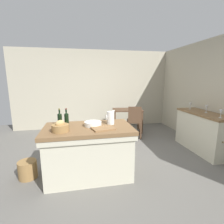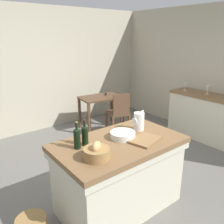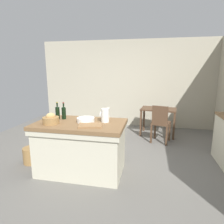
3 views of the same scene
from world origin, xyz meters
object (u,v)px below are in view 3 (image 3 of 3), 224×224
object	(u,v)px
bread_basket	(51,120)
wine_bottle_amber	(58,112)
writing_desk	(158,113)
cutting_board	(90,125)
island_table	(81,145)
wine_bottle_dark	(64,112)
wash_bowl	(86,120)
pitcher	(105,115)
wicker_hamper	(31,155)
wooden_chair	(161,122)

from	to	relation	value
bread_basket	wine_bottle_amber	xyz separation A→B (m)	(-0.04, 0.30, 0.06)
writing_desk	cutting_board	size ratio (longest dim) A/B	2.76
island_table	bread_basket	distance (m)	0.65
wine_bottle_dark	wine_bottle_amber	xyz separation A→B (m)	(-0.11, -0.02, 0.00)
wash_bowl	pitcher	bearing A→B (deg)	10.81
writing_desk	pitcher	bearing A→B (deg)	-113.77
bread_basket	cutting_board	distance (m)	0.66
writing_desk	cutting_board	distance (m)	2.67
cutting_board	wine_bottle_amber	world-z (taller)	wine_bottle_amber
writing_desk	wash_bowl	size ratio (longest dim) A/B	3.30
island_table	wicker_hamper	bearing A→B (deg)	173.89
wash_bowl	bread_basket	xyz separation A→B (m)	(-0.51, -0.21, 0.03)
pitcher	cutting_board	xyz separation A→B (m)	(-0.17, -0.28, -0.10)
cutting_board	wine_bottle_dark	xyz separation A→B (m)	(-0.58, 0.33, 0.11)
wash_bowl	wicker_hamper	world-z (taller)	wash_bowl
pitcher	wicker_hamper	xyz separation A→B (m)	(-1.44, 0.01, -0.84)
bread_basket	cutting_board	size ratio (longest dim) A/B	0.74
wine_bottle_dark	writing_desk	bearing A→B (deg)	50.83
cutting_board	wine_bottle_amber	size ratio (longest dim) A/B	1.15
wicker_hamper	bread_basket	bearing A→B (deg)	-24.34
island_table	wash_bowl	size ratio (longest dim) A/B	5.04
wooden_chair	cutting_board	bearing A→B (deg)	-121.94
writing_desk	bread_basket	bearing A→B (deg)	-126.33
wine_bottle_amber	wicker_hamper	distance (m)	1.03
wooden_chair	pitcher	xyz separation A→B (m)	(-0.97, -1.55, 0.49)
cutting_board	wine_bottle_dark	world-z (taller)	wine_bottle_dark
island_table	cutting_board	world-z (taller)	cutting_board
bread_basket	wine_bottle_amber	world-z (taller)	wine_bottle_amber
wash_bowl	cutting_board	bearing A→B (deg)	-56.35
wooden_chair	wine_bottle_dark	world-z (taller)	wine_bottle_dark
wicker_hamper	island_table	bearing A→B (deg)	-6.11
wooden_chair	wine_bottle_dark	xyz separation A→B (m)	(-1.73, -1.50, 0.49)
writing_desk	wine_bottle_amber	bearing A→B (deg)	-130.65
wicker_hamper	wine_bottle_dark	bearing A→B (deg)	3.94
pitcher	writing_desk	bearing A→B (deg)	66.23
island_table	pitcher	size ratio (longest dim) A/B	5.49
wooden_chair	bread_basket	size ratio (longest dim) A/B	3.57
wine_bottle_dark	wicker_hamper	distance (m)	1.09
wooden_chair	bread_basket	world-z (taller)	bread_basket
cutting_board	wash_bowl	bearing A→B (deg)	123.65
wash_bowl	wine_bottle_amber	bearing A→B (deg)	170.27
island_table	wooden_chair	size ratio (longest dim) A/B	1.60
island_table	bread_basket	size ratio (longest dim) A/B	5.70
wine_bottle_amber	pitcher	bearing A→B (deg)	-2.23
cutting_board	pitcher	bearing A→B (deg)	58.96
wooden_chair	wine_bottle_amber	world-z (taller)	wine_bottle_amber
writing_desk	wine_bottle_amber	world-z (taller)	wine_bottle_amber
wine_bottle_dark	wicker_hamper	bearing A→B (deg)	-176.06
writing_desk	wine_bottle_dark	world-z (taller)	wine_bottle_dark
bread_basket	wash_bowl	bearing A→B (deg)	22.24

